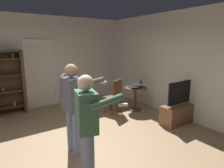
% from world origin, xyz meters
% --- Properties ---
extents(ground_plane, '(7.24, 7.24, 0.00)m').
position_xyz_m(ground_plane, '(0.00, 0.00, 0.00)').
color(ground_plane, '#997A56').
extents(wall_back, '(6.33, 0.12, 2.85)m').
position_xyz_m(wall_back, '(0.00, 3.35, 1.43)').
color(wall_back, silver).
rests_on(wall_back, ground_plane).
extents(wall_right, '(0.12, 6.83, 2.85)m').
position_xyz_m(wall_right, '(3.11, 0.00, 1.43)').
color(wall_right, silver).
rests_on(wall_right, ground_plane).
extents(doorway_frame, '(0.93, 0.08, 2.13)m').
position_xyz_m(doorway_frame, '(0.17, 3.27, 1.22)').
color(doorway_frame, white).
rests_on(doorway_frame, ground_plane).
extents(bookshelf, '(0.80, 0.32, 1.81)m').
position_xyz_m(bookshelf, '(-0.78, 3.12, 0.98)').
color(bookshelf, '#4C331E').
rests_on(bookshelf, ground_plane).
extents(tv_flatscreen, '(1.10, 0.40, 1.09)m').
position_xyz_m(tv_flatscreen, '(2.75, -0.02, 0.31)').
color(tv_flatscreen, brown).
rests_on(tv_flatscreen, ground_plane).
extents(side_table, '(0.69, 0.69, 0.70)m').
position_xyz_m(side_table, '(2.42, 1.34, 0.48)').
color(side_table, '#4C331E').
rests_on(side_table, ground_plane).
extents(laptop, '(0.40, 0.41, 0.15)m').
position_xyz_m(laptop, '(2.37, 1.30, 0.75)').
color(laptop, black).
rests_on(laptop, side_table).
extents(bottle_on_table, '(0.06, 0.06, 0.25)m').
position_xyz_m(bottle_on_table, '(2.56, 1.26, 0.81)').
color(bottle_on_table, '#323B2F').
rests_on(bottle_on_table, side_table).
extents(wooden_chair, '(0.54, 0.54, 0.99)m').
position_xyz_m(wooden_chair, '(1.75, 1.48, 0.54)').
color(wooden_chair, brown).
rests_on(wooden_chair, ground_plane).
extents(person_blue_shirt, '(0.61, 0.65, 1.60)m').
position_xyz_m(person_blue_shirt, '(-0.19, -0.64, 0.91)').
color(person_blue_shirt, slate).
rests_on(person_blue_shirt, ground_plane).
extents(person_striped_shirt, '(0.72, 0.59, 1.67)m').
position_xyz_m(person_striped_shirt, '(-0.05, 0.18, 0.97)').
color(person_striped_shirt, slate).
rests_on(person_striped_shirt, ground_plane).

